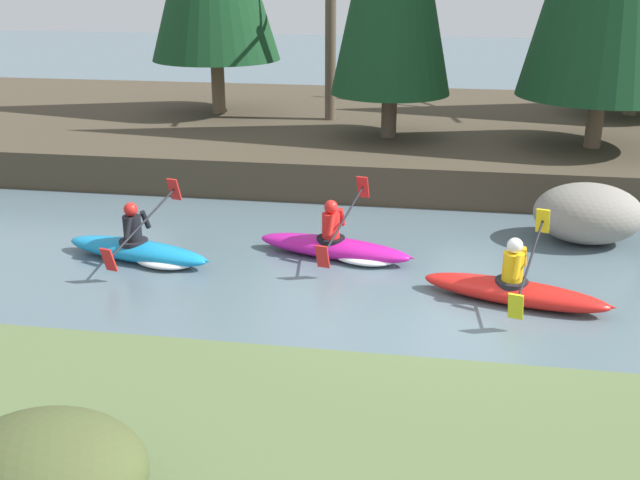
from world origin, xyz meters
name	(u,v)px	position (x,y,z in m)	size (l,w,h in m)	color
ground_plane	(424,329)	(0.00, 0.00, 0.00)	(90.00, 90.00, 0.00)	slate
riverbank_far	(437,134)	(0.00, 10.72, 0.41)	(44.00, 10.68, 0.83)	#473D2D
bare_tree_upstream	(332,21)	(-2.79, 10.24, 3.32)	(2.95, 2.91, 5.29)	brown
shrub_clump_nearest	(47,473)	(-2.55, -5.23, 1.28)	(1.45, 1.21, 0.79)	#4C562D
kayaker_lead	(516,289)	(1.29, 1.05, 0.22)	(2.78, 2.04, 1.20)	red
kayaker_middle	(340,247)	(-1.49, 2.41, 0.20)	(2.79, 2.05, 1.20)	#C61999
kayaker_trailing	(143,250)	(-4.72, 1.75, 0.20)	(2.78, 2.05, 1.20)	#1993D6
boulder_midstream	(588,213)	(2.74, 3.91, 0.53)	(1.88, 1.47, 1.06)	gray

